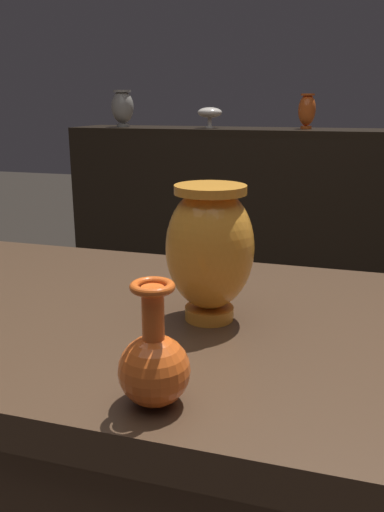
% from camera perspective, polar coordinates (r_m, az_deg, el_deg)
% --- Properties ---
extents(back_display_shelf, '(2.60, 0.40, 0.99)m').
position_cam_1_polar(back_display_shelf, '(3.02, 11.54, 3.80)').
color(back_display_shelf, black).
rests_on(back_display_shelf, ground_plane).
extents(vase_centerpiece, '(0.13, 0.13, 0.21)m').
position_cam_1_polar(vase_centerpiece, '(0.79, 1.87, 0.80)').
color(vase_centerpiece, orange).
rests_on(vase_centerpiece, display_plinth).
extents(vase_left_accent, '(0.08, 0.08, 0.14)m').
position_cam_1_polar(vase_left_accent, '(0.60, -4.10, -11.49)').
color(vase_left_accent, '#E55B1E').
rests_on(vase_left_accent, display_plinth).
extents(shelf_vase_left, '(0.14, 0.14, 0.11)m').
position_cam_1_polar(shelf_vase_left, '(3.02, 1.92, 15.12)').
color(shelf_vase_left, silver).
rests_on(shelf_vase_left, back_display_shelf).
extents(shelf_vase_far_left, '(0.13, 0.13, 0.20)m').
position_cam_1_polar(shelf_vase_far_left, '(3.19, -7.48, 15.61)').
color(shelf_vase_far_left, gray).
rests_on(shelf_vase_far_left, back_display_shelf).
extents(shelf_vase_center, '(0.09, 0.09, 0.18)m').
position_cam_1_polar(shelf_vase_center, '(2.99, 12.26, 15.09)').
color(shelf_vase_center, '#E55B1E').
rests_on(shelf_vase_center, back_display_shelf).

